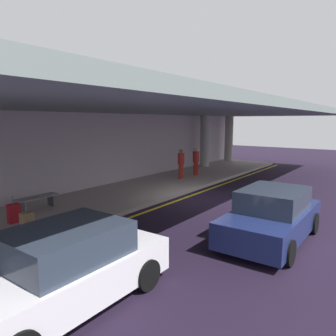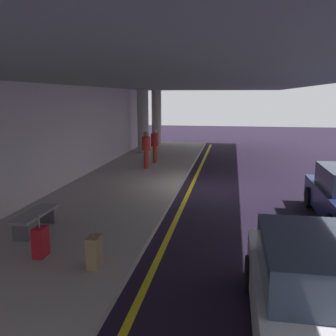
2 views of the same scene
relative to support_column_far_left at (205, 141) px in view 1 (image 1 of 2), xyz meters
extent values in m
plane|color=black|center=(-8.00, -4.36, -1.97)|extent=(60.00, 60.00, 0.00)
cube|color=#A59992|center=(-8.00, -1.26, -1.90)|extent=(26.00, 4.20, 0.15)
cube|color=yellow|center=(-8.00, -3.72, -1.97)|extent=(26.00, 0.14, 0.01)
cylinder|color=#9F9E99|center=(0.00, 0.00, 0.00)|extent=(0.66, 0.66, 3.65)
cylinder|color=#A19D93|center=(4.00, 0.00, 0.00)|extent=(0.66, 0.66, 3.65)
cube|color=gray|center=(-8.00, -1.76, 1.97)|extent=(28.00, 13.20, 0.30)
cube|color=#B7AAB5|center=(-8.00, 0.99, -0.07)|extent=(26.00, 0.30, 3.80)
cube|color=navy|center=(-11.11, -8.48, -1.42)|extent=(4.10, 1.80, 0.70)
cube|color=#2D3847|center=(-11.01, -8.48, -0.77)|extent=(2.10, 1.60, 0.60)
cylinder|color=black|center=(-9.76, -7.63, -1.65)|extent=(0.64, 0.22, 0.64)
cylinder|color=black|center=(-9.76, -9.33, -1.65)|extent=(0.64, 0.22, 0.64)
cylinder|color=black|center=(-12.46, -7.63, -1.65)|extent=(0.64, 0.22, 0.64)
cylinder|color=black|center=(-12.46, -9.33, -1.65)|extent=(0.64, 0.22, 0.64)
cube|color=white|center=(-16.61, -6.46, -1.42)|extent=(4.10, 1.80, 0.70)
cube|color=#2D3847|center=(-16.51, -6.46, -0.77)|extent=(2.10, 1.60, 0.60)
cylinder|color=black|center=(-15.26, -5.61, -1.65)|extent=(0.64, 0.22, 0.64)
cylinder|color=black|center=(-15.26, -7.31, -1.65)|extent=(0.64, 0.22, 0.64)
cylinder|color=maroon|center=(-5.19, -1.36, -1.42)|extent=(0.16, 0.16, 0.82)
cylinder|color=maroon|center=(-4.97, -1.36, -1.42)|extent=(0.16, 0.16, 0.82)
cylinder|color=#A62520|center=(-5.08, -1.36, -0.69)|extent=(0.38, 0.38, 0.62)
sphere|color=#8C6647|center=(-5.08, -1.36, -0.26)|extent=(0.24, 0.24, 0.24)
cylinder|color=maroon|center=(-3.71, -1.45, -1.42)|extent=(0.16, 0.16, 0.82)
cylinder|color=#AE1316|center=(-3.49, -1.45, -1.42)|extent=(0.16, 0.16, 0.82)
cylinder|color=#A2211E|center=(-3.60, -1.45, -0.69)|extent=(0.38, 0.38, 0.62)
sphere|color=tan|center=(-3.60, -1.45, -0.26)|extent=(0.24, 0.24, 0.24)
cube|color=olive|center=(-15.12, -2.66, -1.51)|extent=(0.36, 0.22, 0.62)
cylinder|color=slate|center=(-15.12, -2.66, -1.06)|extent=(0.02, 0.02, 0.28)
cube|color=maroon|center=(-14.84, -1.39, -1.51)|extent=(0.36, 0.22, 0.62)
cylinder|color=slate|center=(-14.84, -1.39, -1.06)|extent=(0.02, 0.02, 0.28)
cube|color=slate|center=(-13.52, -0.54, -1.38)|extent=(1.60, 0.50, 0.06)
cube|color=#4C4C51|center=(-14.14, -0.54, -1.61)|extent=(0.10, 0.40, 0.42)
cube|color=#4C4C51|center=(-12.90, -0.54, -1.61)|extent=(0.10, 0.40, 0.42)
camera|label=1|loc=(-19.85, -11.19, 1.43)|focal=33.71mm
camera|label=2|loc=(-21.52, -5.19, 1.43)|focal=40.00mm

